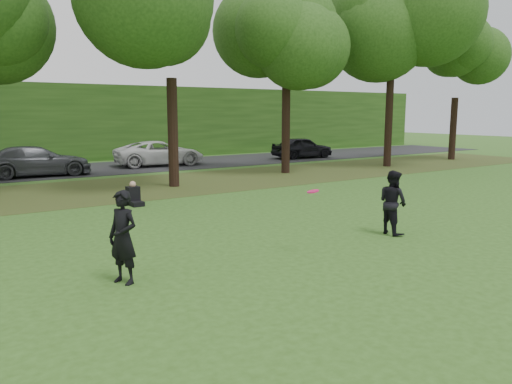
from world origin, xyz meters
TOP-DOWN VIEW (x-y plane):
  - ground at (0.00, 0.00)m, footprint 120.00×120.00m
  - leaf_litter at (0.00, 13.00)m, footprint 60.00×7.00m
  - street at (0.00, 21.00)m, footprint 70.00×7.00m
  - far_hedge at (0.00, 27.00)m, footprint 70.00×3.00m
  - player_left at (-2.05, 1.40)m, footprint 0.66×0.77m
  - player_right at (5.16, 1.20)m, footprint 0.72×0.88m
  - parked_cars at (0.81, 20.15)m, footprint 40.87×3.99m
  - frisbee at (2.17, 0.93)m, footprint 0.33×0.33m
  - seated_person at (0.97, 9.03)m, footprint 0.43×0.74m

SIDE VIEW (x-z plane):
  - ground at x=0.00m, z-range 0.00..0.00m
  - leaf_litter at x=0.00m, z-range 0.00..0.01m
  - street at x=0.00m, z-range 0.00..0.02m
  - seated_person at x=0.97m, z-range -0.10..0.73m
  - parked_cars at x=0.81m, z-range -0.01..1.52m
  - player_right at x=5.16m, z-range 0.00..1.70m
  - player_left at x=-2.05m, z-range 0.00..1.77m
  - frisbee at x=2.17m, z-range 1.40..1.49m
  - far_hedge at x=0.00m, z-range 0.00..5.00m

